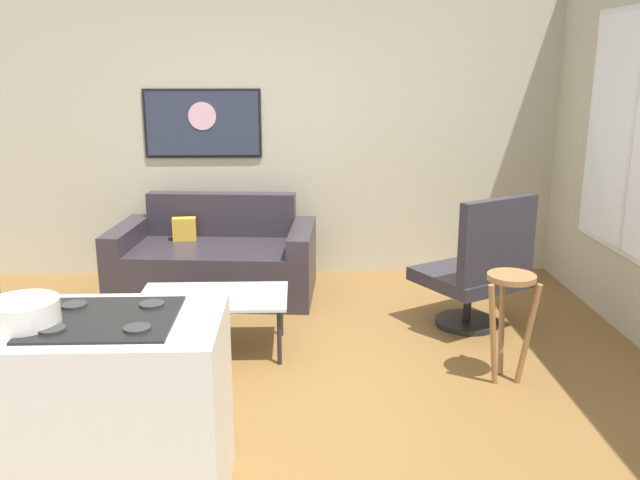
{
  "coord_description": "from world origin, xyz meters",
  "views": [
    {
      "loc": [
        0.22,
        -3.79,
        1.93
      ],
      "look_at": [
        0.37,
        0.9,
        0.7
      ],
      "focal_mm": 37.77,
      "sensor_mm": 36.0,
      "label": 1
    }
  ],
  "objects_px": {
    "bar_stool": "(510,302)",
    "coffee_table": "(213,300)",
    "couch": "(215,262)",
    "mixing_bowl": "(24,314)",
    "armchair": "(479,269)",
    "wall_painting": "(203,123)"
  },
  "relations": [
    {
      "from": "couch",
      "to": "mixing_bowl",
      "type": "distance_m",
      "value": 3.06
    },
    {
      "from": "mixing_bowl",
      "to": "armchair",
      "type": "bearing_deg",
      "value": 40.23
    },
    {
      "from": "armchair",
      "to": "wall_painting",
      "type": "xyz_separation_m",
      "value": [
        -2.18,
        1.49,
        0.94
      ]
    },
    {
      "from": "armchair",
      "to": "wall_painting",
      "type": "height_order",
      "value": "wall_painting"
    },
    {
      "from": "couch",
      "to": "bar_stool",
      "type": "distance_m",
      "value": 2.66
    },
    {
      "from": "bar_stool",
      "to": "mixing_bowl",
      "type": "distance_m",
      "value": 2.74
    },
    {
      "from": "couch",
      "to": "bar_stool",
      "type": "height_order",
      "value": "couch"
    },
    {
      "from": "bar_stool",
      "to": "couch",
      "type": "bearing_deg",
      "value": 139.26
    },
    {
      "from": "bar_stool",
      "to": "coffee_table",
      "type": "bearing_deg",
      "value": 164.53
    },
    {
      "from": "mixing_bowl",
      "to": "wall_painting",
      "type": "bearing_deg",
      "value": 85.72
    },
    {
      "from": "bar_stool",
      "to": "wall_painting",
      "type": "height_order",
      "value": "wall_painting"
    },
    {
      "from": "coffee_table",
      "to": "mixing_bowl",
      "type": "relative_size",
      "value": 3.5
    },
    {
      "from": "coffee_table",
      "to": "mixing_bowl",
      "type": "bearing_deg",
      "value": -107.09
    },
    {
      "from": "coffee_table",
      "to": "mixing_bowl",
      "type": "xyz_separation_m",
      "value": [
        -0.54,
        -1.75,
        0.57
      ]
    },
    {
      "from": "coffee_table",
      "to": "bar_stool",
      "type": "relative_size",
      "value": 1.45
    },
    {
      "from": "armchair",
      "to": "mixing_bowl",
      "type": "xyz_separation_m",
      "value": [
        -2.45,
        -2.07,
        0.47
      ]
    },
    {
      "from": "couch",
      "to": "coffee_table",
      "type": "xyz_separation_m",
      "value": [
        0.13,
        -1.21,
        0.09
      ]
    },
    {
      "from": "armchair",
      "to": "bar_stool",
      "type": "bearing_deg",
      "value": -92.34
    },
    {
      "from": "couch",
      "to": "mixing_bowl",
      "type": "height_order",
      "value": "mixing_bowl"
    },
    {
      "from": "coffee_table",
      "to": "armchair",
      "type": "distance_m",
      "value": 1.94
    },
    {
      "from": "couch",
      "to": "wall_painting",
      "type": "height_order",
      "value": "wall_painting"
    },
    {
      "from": "wall_painting",
      "to": "bar_stool",
      "type": "bearing_deg",
      "value": -47.29
    }
  ]
}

